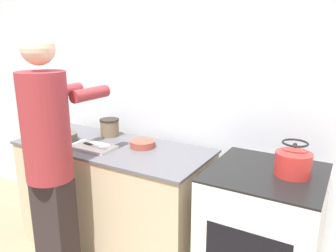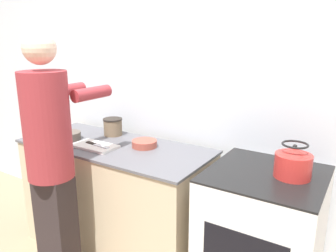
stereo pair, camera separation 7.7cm
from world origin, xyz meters
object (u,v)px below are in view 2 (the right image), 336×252
cutting_board (95,146)px  canister_jar (113,127)px  bowl_prep (144,144)px  oven (261,241)px  kettle (293,163)px  knife (97,145)px  person (51,157)px

cutting_board → canister_jar: canister_jar is taller
bowl_prep → oven: bearing=-4.0°
kettle → bowl_prep: bearing=177.5°
bowl_prep → knife: bearing=-145.7°
kettle → bowl_prep: kettle is taller
person → kettle: (1.36, 0.56, 0.05)m
oven → person: bearing=-156.0°
knife → kettle: 1.38m
cutting_board → knife: 0.02m
canister_jar → bowl_prep: bearing=-15.4°
oven → cutting_board: size_ratio=2.69×
cutting_board → canister_jar: size_ratio=2.13×
knife → bowl_prep: (0.29, 0.20, 0.00)m
knife → kettle: bearing=12.1°
cutting_board → bowl_prep: (0.31, 0.21, 0.02)m
oven → knife: bearing=-173.8°
kettle → canister_jar: kettle is taller
cutting_board → kettle: size_ratio=1.67×
knife → canister_jar: size_ratio=1.50×
bowl_prep → canister_jar: (-0.41, 0.11, 0.05)m
oven → canister_jar: bearing=172.4°
kettle → bowl_prep: 1.08m
oven → cutting_board: oven is taller
oven → canister_jar: (-1.34, 0.18, 0.50)m
canister_jar → oven: bearing=-7.6°
bowl_prep → canister_jar: size_ratio=1.17×
oven → knife: size_ratio=3.82×
person → canister_jar: 0.73m
oven → canister_jar: canister_jar is taller
kettle → canister_jar: bearing=173.9°
cutting_board → knife: knife is taller
oven → cutting_board: bearing=-173.6°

